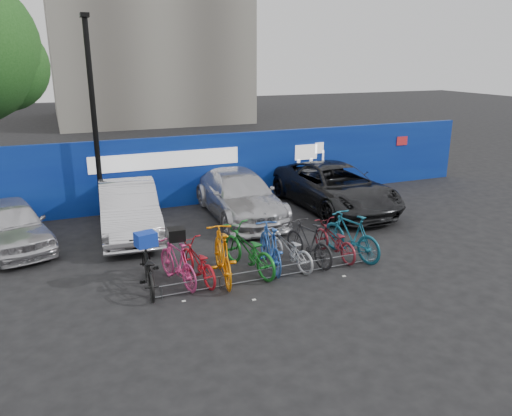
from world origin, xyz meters
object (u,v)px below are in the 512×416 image
lamppost (94,115)px  bike_5 (270,246)px  bike_rack (273,272)px  car_2 (239,195)px  bike_7 (309,242)px  bike_0 (148,268)px  bike_6 (289,249)px  bike_3 (222,255)px  bike_4 (248,250)px  car_3 (335,187)px  bike_2 (198,262)px  car_0 (12,225)px  car_1 (129,209)px  bike_8 (334,240)px  bike_9 (351,235)px  bike_1 (178,262)px

lamppost → bike_5: bearing=-57.9°
bike_rack → bike_5: size_ratio=3.00×
car_2 → bike_7: 4.16m
bike_5 → bike_7: bike_5 is taller
bike_0 → bike_6: (3.42, -0.07, -0.04)m
lamppost → bike_5: (3.39, -5.39, -2.71)m
bike_3 → bike_5: bike_3 is taller
bike_4 → car_2: bearing=-121.2°
bike_5 → bike_7: size_ratio=1.03×
car_3 → bike_3: car_3 is taller
bike_2 → car_0: bearing=-53.0°
bike_3 → car_0: bearing=-32.9°
car_0 → bike_4: size_ratio=1.83×
lamppost → bike_2: size_ratio=3.50×
car_1 → bike_6: size_ratio=2.55×
bike_8 → bike_6: bearing=-0.4°
lamppost → car_1: lamppost is taller
lamppost → bike_0: bearing=-85.4°
bike_3 → bike_rack: bearing=166.9°
bike_7 → bike_9: 1.16m
bike_1 → car_0: bearing=-60.5°
lamppost → bike_8: bearing=-46.1°
bike_4 → bike_8: 2.36m
car_3 → bike_7: bearing=-129.5°
car_0 → car_2: bearing=-12.8°
car_3 → bike_4: (-4.56, -3.72, -0.20)m
bike_9 → bike_3: bearing=-13.0°
bike_2 → bike_3: bearing=154.2°
bike_3 → bike_7: bike_3 is taller
bike_1 → bike_5: (2.29, 0.03, 0.03)m
bike_3 → bike_7: size_ratio=1.13×
bike_3 → bike_4: size_ratio=0.98×
bike_2 → bike_7: 2.84m
car_2 → bike_6: size_ratio=2.80×
bike_rack → car_1: (-2.59, 4.42, 0.58)m
bike_rack → car_0: size_ratio=1.47×
bike_4 → bike_8: size_ratio=1.19×
lamppost → car_1: bearing=-69.1°
bike_rack → car_2: size_ratio=1.14×
car_0 → bike_0: car_0 is taller
bike_5 → bike_6: bearing=176.9°
bike_4 → bike_8: bike_4 is taller
bike_2 → bike_4: 1.26m
bike_3 → bike_6: bearing=-168.9°
car_1 → car_2: bearing=9.4°
bike_9 → bike_1: bearing=-15.2°
lamppost → bike_0: 6.10m
bike_rack → bike_4: bearing=121.8°
bike_rack → car_3: bearing=46.1°
bike_1 → bike_9: bike_9 is taller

